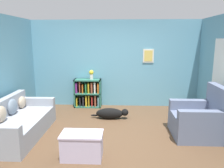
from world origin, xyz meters
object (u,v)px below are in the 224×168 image
at_px(bookshelf, 88,94).
at_px(coffee_table, 82,145).
at_px(recliner_chair, 201,119).
at_px(couch, 17,123).
at_px(vase, 91,74).
at_px(dog, 111,113).

bearing_deg(bookshelf, coffee_table, -83.34).
height_order(recliner_chair, coffee_table, recliner_chair).
relative_size(bookshelf, recliner_chair, 0.78).
xyz_separation_m(couch, bookshelf, (1.19, 2.15, 0.12)).
bearing_deg(couch, bookshelf, 61.10).
bearing_deg(recliner_chair, bookshelf, 144.01).
bearing_deg(recliner_chair, vase, 143.06).
bearing_deg(coffee_table, dog, 78.25).
relative_size(recliner_chair, coffee_table, 1.53).
height_order(recliner_chair, vase, vase).
height_order(couch, bookshelf, bookshelf).
height_order(couch, dog, couch).
height_order(recliner_chair, dog, recliner_chair).
bearing_deg(couch, coffee_table, -27.70).
xyz_separation_m(couch, dog, (1.94, 1.13, -0.15)).
xyz_separation_m(couch, recliner_chair, (3.88, 0.19, 0.08)).
relative_size(bookshelf, vase, 3.04).
bearing_deg(bookshelf, couch, -118.90).
bearing_deg(vase, couch, -121.24).
bearing_deg(coffee_table, couch, 152.30).
xyz_separation_m(recliner_chair, vase, (-2.58, 1.94, 0.64)).
distance_m(couch, bookshelf, 2.46).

